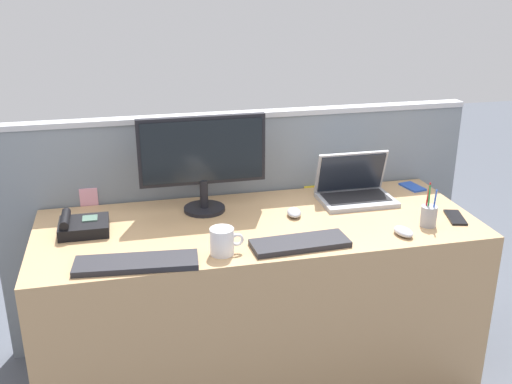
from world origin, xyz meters
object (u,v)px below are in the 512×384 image
computer_mouse_right_hand (294,212)px  coffee_mug (223,241)px  cell_phone_blue_case (412,187)px  laptop (354,188)px  desktop_monitor (202,156)px  computer_mouse_left_hand (403,232)px  pen_cup (429,215)px  keyboard_main (136,263)px  keyboard_spare (300,243)px  cell_phone_black_slab (455,217)px  desk_phone (82,226)px

computer_mouse_right_hand → coffee_mug: bearing=-131.1°
cell_phone_blue_case → laptop: bearing=-178.0°
cell_phone_blue_case → coffee_mug: 1.13m
desktop_monitor → laptop: (0.69, -0.03, -0.19)m
laptop → coffee_mug: (-0.68, -0.41, -0.00)m
computer_mouse_left_hand → pen_cup: (0.14, 0.06, 0.03)m
desktop_monitor → keyboard_main: 0.61m
cell_phone_blue_case → coffee_mug: size_ratio=0.99×
keyboard_spare → computer_mouse_right_hand: bearing=75.2°
desktop_monitor → keyboard_spare: 0.59m
cell_phone_black_slab → desktop_monitor: bearing=177.7°
keyboard_main → keyboard_spare: 0.62m
desktop_monitor → cell_phone_black_slab: desktop_monitor is taller
laptop → keyboard_main: laptop is taller
desktop_monitor → computer_mouse_right_hand: size_ratio=5.46×
laptop → cell_phone_blue_case: (0.34, 0.08, -0.05)m
cell_phone_black_slab → keyboard_main: bearing=-158.6°
keyboard_main → computer_mouse_right_hand: size_ratio=4.40×
desktop_monitor → pen_cup: (0.88, -0.38, -0.20)m
computer_mouse_right_hand → computer_mouse_left_hand: same height
keyboard_spare → cell_phone_blue_case: size_ratio=2.98×
keyboard_spare → cell_phone_blue_case: (0.72, 0.49, -0.01)m
keyboard_spare → computer_mouse_right_hand: computer_mouse_right_hand is taller
keyboard_spare → cell_phone_black_slab: 0.73m
desk_phone → coffee_mug: 0.61m
keyboard_spare → computer_mouse_left_hand: bearing=-2.9°
desk_phone → cell_phone_blue_case: size_ratio=1.55×
laptop → computer_mouse_left_hand: laptop is taller
laptop → computer_mouse_right_hand: 0.35m
computer_mouse_right_hand → keyboard_main: bearing=-144.8°
laptop → keyboard_spare: size_ratio=0.88×
keyboard_main → coffee_mug: 0.32m
pen_cup → computer_mouse_right_hand: bearing=156.2°
keyboard_main → coffee_mug: coffee_mug is taller
cell_phone_black_slab → coffee_mug: 1.03m
keyboard_spare → pen_cup: 0.58m
keyboard_spare → computer_mouse_right_hand: size_ratio=3.76×
desk_phone → coffee_mug: (0.52, -0.32, 0.02)m
desktop_monitor → computer_mouse_right_hand: bearing=-23.0°
keyboard_main → keyboard_spare: bearing=7.7°
keyboard_spare → desk_phone: bearing=156.0°
computer_mouse_left_hand → coffee_mug: coffee_mug is taller
desk_phone → pen_cup: pen_cup is taller
computer_mouse_left_hand → cell_phone_blue_case: bearing=49.3°
computer_mouse_left_hand → coffee_mug: 0.73m
desktop_monitor → laptop: size_ratio=1.64×
computer_mouse_right_hand → cell_phone_black_slab: 0.69m
keyboard_main → coffee_mug: (0.32, 0.03, 0.04)m
desktop_monitor → computer_mouse_left_hand: desktop_monitor is taller
laptop → pen_cup: bearing=-61.8°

